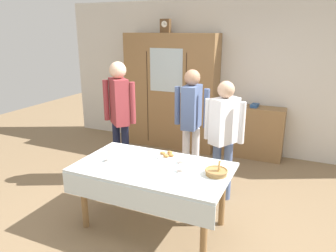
{
  "coord_description": "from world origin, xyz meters",
  "views": [
    {
      "loc": [
        1.47,
        -3.08,
        2.19
      ],
      "look_at": [
        0.0,
        0.2,
        1.1
      ],
      "focal_mm": 34.21,
      "sensor_mm": 36.0,
      "label": 1
    }
  ],
  "objects_px": {
    "person_by_cabinet": "(191,115)",
    "pastry_plate": "(167,155)",
    "tea_cup_mid_right": "(110,159)",
    "wall_cabinet": "(171,92)",
    "tea_cup_mid_left": "(183,169)",
    "mantel_clock": "(165,26)",
    "bread_basket": "(216,172)",
    "tea_cup_back_edge": "(183,161)",
    "spoon_front_edge": "(145,152)",
    "person_behind_table_right": "(224,130)",
    "bookshelf_low": "(253,132)",
    "person_near_right_end": "(119,110)",
    "dining_table": "(152,176)",
    "spoon_mid_left": "(117,152)",
    "book_stack": "(255,105)"
  },
  "relations": [
    {
      "from": "bread_basket",
      "to": "pastry_plate",
      "type": "relative_size",
      "value": 0.86
    },
    {
      "from": "wall_cabinet",
      "to": "person_by_cabinet",
      "type": "bearing_deg",
      "value": -55.47
    },
    {
      "from": "bread_basket",
      "to": "tea_cup_back_edge",
      "type": "bearing_deg",
      "value": 160.52
    },
    {
      "from": "mantel_clock",
      "to": "bread_basket",
      "type": "distance_m",
      "value": 3.35
    },
    {
      "from": "tea_cup_mid_left",
      "to": "dining_table",
      "type": "bearing_deg",
      "value": -174.04
    },
    {
      "from": "bread_basket",
      "to": "person_by_cabinet",
      "type": "relative_size",
      "value": 0.14
    },
    {
      "from": "tea_cup_mid_right",
      "to": "mantel_clock",
      "type": "bearing_deg",
      "value": 100.8
    },
    {
      "from": "mantel_clock",
      "to": "tea_cup_mid_right",
      "type": "relative_size",
      "value": 1.85
    },
    {
      "from": "mantel_clock",
      "to": "tea_cup_mid_right",
      "type": "height_order",
      "value": "mantel_clock"
    },
    {
      "from": "person_behind_table_right",
      "to": "person_by_cabinet",
      "type": "height_order",
      "value": "person_by_cabinet"
    },
    {
      "from": "tea_cup_mid_right",
      "to": "bread_basket",
      "type": "height_order",
      "value": "bread_basket"
    },
    {
      "from": "tea_cup_mid_left",
      "to": "pastry_plate",
      "type": "xyz_separation_m",
      "value": [
        -0.33,
        0.32,
        -0.01
      ]
    },
    {
      "from": "mantel_clock",
      "to": "person_near_right_end",
      "type": "distance_m",
      "value": 2.02
    },
    {
      "from": "person_by_cabinet",
      "to": "bookshelf_low",
      "type": "bearing_deg",
      "value": 62.88
    },
    {
      "from": "mantel_clock",
      "to": "tea_cup_back_edge",
      "type": "xyz_separation_m",
      "value": [
        1.28,
        -2.33,
        -1.47
      ]
    },
    {
      "from": "spoon_front_edge",
      "to": "person_behind_table_right",
      "type": "distance_m",
      "value": 1.05
    },
    {
      "from": "pastry_plate",
      "to": "spoon_front_edge",
      "type": "distance_m",
      "value": 0.3
    },
    {
      "from": "person_by_cabinet",
      "to": "pastry_plate",
      "type": "bearing_deg",
      "value": -86.74
    },
    {
      "from": "pastry_plate",
      "to": "person_behind_table_right",
      "type": "distance_m",
      "value": 0.83
    },
    {
      "from": "wall_cabinet",
      "to": "pastry_plate",
      "type": "height_order",
      "value": "wall_cabinet"
    },
    {
      "from": "spoon_front_edge",
      "to": "wall_cabinet",
      "type": "bearing_deg",
      "value": 105.55
    },
    {
      "from": "spoon_front_edge",
      "to": "tea_cup_back_edge",
      "type": "bearing_deg",
      "value": -10.53
    },
    {
      "from": "tea_cup_mid_left",
      "to": "spoon_mid_left",
      "type": "xyz_separation_m",
      "value": [
        -0.94,
        0.19,
        -0.02
      ]
    },
    {
      "from": "bread_basket",
      "to": "person_behind_table_right",
      "type": "height_order",
      "value": "person_behind_table_right"
    },
    {
      "from": "dining_table",
      "to": "person_by_cabinet",
      "type": "xyz_separation_m",
      "value": [
        -0.03,
        1.32,
        0.37
      ]
    },
    {
      "from": "person_by_cabinet",
      "to": "dining_table",
      "type": "bearing_deg",
      "value": -88.7
    },
    {
      "from": "tea_cup_back_edge",
      "to": "person_by_cabinet",
      "type": "relative_size",
      "value": 0.08
    },
    {
      "from": "wall_cabinet",
      "to": "tea_cup_back_edge",
      "type": "xyz_separation_m",
      "value": [
        1.17,
        -2.33,
        -0.29
      ]
    },
    {
      "from": "bread_basket",
      "to": "tea_cup_mid_left",
      "type": "bearing_deg",
      "value": -168.78
    },
    {
      "from": "tea_cup_mid_left",
      "to": "person_near_right_end",
      "type": "xyz_separation_m",
      "value": [
        -1.34,
        0.89,
        0.31
      ]
    },
    {
      "from": "tea_cup_back_edge",
      "to": "spoon_mid_left",
      "type": "bearing_deg",
      "value": -178.42
    },
    {
      "from": "wall_cabinet",
      "to": "tea_cup_mid_right",
      "type": "distance_m",
      "value": 2.67
    },
    {
      "from": "pastry_plate",
      "to": "person_by_cabinet",
      "type": "distance_m",
      "value": 1.0
    },
    {
      "from": "dining_table",
      "to": "person_behind_table_right",
      "type": "xyz_separation_m",
      "value": [
        0.53,
        0.98,
        0.31
      ]
    },
    {
      "from": "book_stack",
      "to": "mantel_clock",
      "type": "bearing_deg",
      "value": -178.23
    },
    {
      "from": "dining_table",
      "to": "spoon_mid_left",
      "type": "relative_size",
      "value": 14.23
    },
    {
      "from": "tea_cup_mid_left",
      "to": "person_by_cabinet",
      "type": "distance_m",
      "value": 1.36
    },
    {
      "from": "pastry_plate",
      "to": "wall_cabinet",
      "type": "bearing_deg",
      "value": 112.5
    },
    {
      "from": "wall_cabinet",
      "to": "person_near_right_end",
      "type": "distance_m",
      "value": 1.66
    },
    {
      "from": "person_by_cabinet",
      "to": "bread_basket",
      "type": "bearing_deg",
      "value": -59.31
    },
    {
      "from": "bookshelf_low",
      "to": "tea_cup_back_edge",
      "type": "xyz_separation_m",
      "value": [
        -0.37,
        -2.38,
        0.32
      ]
    },
    {
      "from": "bookshelf_low",
      "to": "person_by_cabinet",
      "type": "distance_m",
      "value": 1.58
    },
    {
      "from": "pastry_plate",
      "to": "spoon_front_edge",
      "type": "relative_size",
      "value": 2.35
    },
    {
      "from": "dining_table",
      "to": "person_behind_table_right",
      "type": "relative_size",
      "value": 1.07
    },
    {
      "from": "bookshelf_low",
      "to": "bread_basket",
      "type": "bearing_deg",
      "value": -88.85
    },
    {
      "from": "wall_cabinet",
      "to": "tea_cup_back_edge",
      "type": "height_order",
      "value": "wall_cabinet"
    },
    {
      "from": "pastry_plate",
      "to": "tea_cup_mid_right",
      "type": "bearing_deg",
      "value": -143.73
    },
    {
      "from": "bookshelf_low",
      "to": "bread_basket",
      "type": "xyz_separation_m",
      "value": [
        0.05,
        -2.53,
        0.33
      ]
    },
    {
      "from": "tea_cup_mid_left",
      "to": "tea_cup_mid_right",
      "type": "relative_size",
      "value": 1.0
    },
    {
      "from": "person_by_cabinet",
      "to": "wall_cabinet",
      "type": "bearing_deg",
      "value": 124.53
    }
  ]
}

